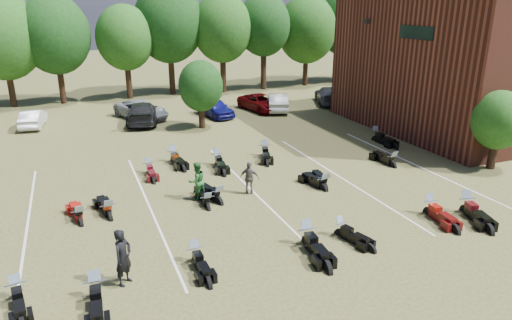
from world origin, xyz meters
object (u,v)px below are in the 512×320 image
person_black (123,257)px  motorcycle_0 (18,299)px  motorcycle_3 (340,236)px  motorcycle_7 (81,224)px  person_grey (250,178)px  car_4 (215,108)px  person_green (197,181)px  motorcycle_14 (149,173)px

person_black → motorcycle_0: bearing=128.1°
motorcycle_3 → motorcycle_7: size_ratio=0.94×
motorcycle_3 → person_grey: bearing=93.2°
car_4 → person_black: 23.33m
person_grey → motorcycle_0: size_ratio=0.77×
person_green → person_grey: 2.53m
person_grey → motorcycle_3: size_ratio=0.78×
person_black → person_green: person_black is taller
person_green → motorcycle_3: 7.13m
person_green → motorcycle_14: bearing=-89.4°
person_grey → motorcycle_14: person_grey is taller
motorcycle_14 → person_green: bearing=-69.7°
car_4 → motorcycle_3: bearing=-105.3°
motorcycle_3 → motorcycle_14: 11.55m
motorcycle_3 → motorcycle_14: size_ratio=0.97×
car_4 → motorcycle_0: bearing=-133.2°
person_green → person_black: bearing=36.6°
car_4 → motorcycle_7: car_4 is taller
person_black → motorcycle_7: bearing=58.1°
car_4 → person_grey: (-3.18, -15.81, 0.08)m
motorcycle_7 → motorcycle_14: size_ratio=1.03×
person_black → motorcycle_7: person_black is taller
motorcycle_14 → person_grey: bearing=-48.2°
person_green → person_grey: bearing=154.5°
motorcycle_0 → motorcycle_7: 5.12m
motorcycle_7 → car_4: bearing=-133.3°
person_grey → motorcycle_14: (-4.02, 4.67, -0.81)m
car_4 → person_green: bearing=-121.6°
motorcycle_7 → person_black: bearing=94.1°
car_4 → person_black: person_black is taller
person_black → person_green: bearing=9.8°
person_grey → motorcycle_7: bearing=34.9°
person_black → motorcycle_7: 5.31m
person_green → motorcycle_14: 4.71m
car_4 → motorcycle_14: 13.28m
person_grey → car_4: bearing=-69.0°
motorcycle_3 → motorcycle_7: bearing=137.1°
motorcycle_0 → motorcycle_14: motorcycle_14 is taller
car_4 → motorcycle_14: car_4 is taller
motorcycle_0 → motorcycle_14: size_ratio=0.99×
car_4 → person_grey: size_ratio=2.64×
car_4 → motorcycle_0: (-12.89, -20.86, -0.73)m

